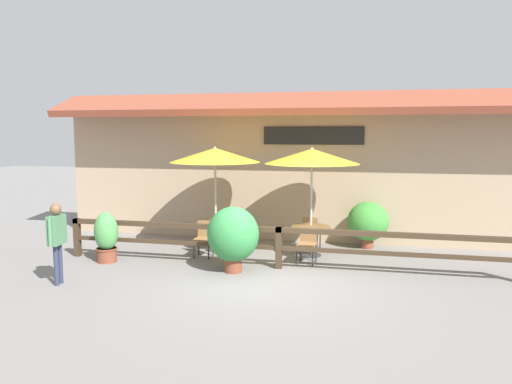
{
  "coord_description": "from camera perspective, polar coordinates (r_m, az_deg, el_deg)",
  "views": [
    {
      "loc": [
        1.97,
        -9.9,
        3.1
      ],
      "look_at": [
        -0.64,
        1.51,
        1.69
      ],
      "focal_mm": 35.0,
      "sensor_mm": 36.0,
      "label": 1
    }
  ],
  "objects": [
    {
      "name": "potted_plant_entrance_palm",
      "position": [
        12.47,
        -16.75,
        -4.92
      ],
      "size": [
        0.57,
        0.52,
        1.21
      ],
      "color": "brown",
      "rests_on": "ground"
    },
    {
      "name": "potted_plant_small_flowering",
      "position": [
        11.06,
        -2.64,
        -4.97
      ],
      "size": [
        1.16,
        1.04,
        1.47
      ],
      "color": "brown",
      "rests_on": "ground"
    },
    {
      "name": "potted_plant_corner_fern",
      "position": [
        13.66,
        12.68,
        -3.35
      ],
      "size": [
        1.09,
        0.98,
        1.25
      ],
      "color": "brown",
      "rests_on": "ground"
    },
    {
      "name": "dining_table_middle",
      "position": [
        12.62,
        6.29,
        -4.59
      ],
      "size": [
        0.98,
        0.98,
        0.75
      ],
      "color": "brown",
      "rests_on": "ground"
    },
    {
      "name": "patio_umbrella_middle",
      "position": [
        12.39,
        6.4,
        4.06
      ],
      "size": [
        2.35,
        2.35,
        2.72
      ],
      "color": "#B7B2A8",
      "rests_on": "ground"
    },
    {
      "name": "patio_umbrella_near",
      "position": [
        12.98,
        -4.7,
        4.21
      ],
      "size": [
        2.35,
        2.35,
        2.72
      ],
      "color": "#B7B2A8",
      "rests_on": "ground"
    },
    {
      "name": "patio_railing",
      "position": [
        11.38,
        2.63,
        -5.33
      ],
      "size": [
        10.4,
        0.14,
        0.95
      ],
      "color": "#3D2D1E",
      "rests_on": "ground"
    },
    {
      "name": "chair_middle_streetside",
      "position": [
        11.97,
        5.88,
        -5.7
      ],
      "size": [
        0.46,
        0.46,
        0.88
      ],
      "rotation": [
        0.0,
        0.0,
        -0.1
      ],
      "color": "olive",
      "rests_on": "ground"
    },
    {
      "name": "building_facade",
      "position": [
        14.17,
        4.87,
        3.07
      ],
      "size": [
        14.28,
        1.49,
        4.23
      ],
      "color": "tan",
      "rests_on": "ground"
    },
    {
      "name": "dining_table_near",
      "position": [
        13.21,
        -4.62,
        -4.06
      ],
      "size": [
        0.98,
        0.98,
        0.75
      ],
      "color": "brown",
      "rests_on": "ground"
    },
    {
      "name": "ground_plane",
      "position": [
        10.56,
        1.58,
        -10.2
      ],
      "size": [
        60.0,
        60.0,
        0.0
      ],
      "primitive_type": "plane",
      "color": "slate"
    },
    {
      "name": "pedestrian",
      "position": [
        10.88,
        -21.82,
        -4.35
      ],
      "size": [
        0.25,
        0.58,
        1.67
      ],
      "rotation": [
        0.0,
        0.0,
        1.67
      ],
      "color": "#2D334C",
      "rests_on": "ground"
    },
    {
      "name": "chair_near_streetside",
      "position": [
        12.53,
        -5.94,
        -5.13
      ],
      "size": [
        0.43,
        0.43,
        0.88
      ],
      "rotation": [
        0.0,
        0.0,
        0.01
      ],
      "color": "olive",
      "rests_on": "ground"
    },
    {
      "name": "chair_near_wallside",
      "position": [
        13.93,
        -3.42,
        -3.9
      ],
      "size": [
        0.45,
        0.45,
        0.88
      ],
      "rotation": [
        0.0,
        0.0,
        3.08
      ],
      "color": "olive",
      "rests_on": "ground"
    },
    {
      "name": "chair_middle_wallside",
      "position": [
        13.32,
        6.33,
        -4.42
      ],
      "size": [
        0.47,
        0.47,
        0.88
      ],
      "rotation": [
        0.0,
        0.0,
        3.02
      ],
      "color": "olive",
      "rests_on": "ground"
    }
  ]
}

